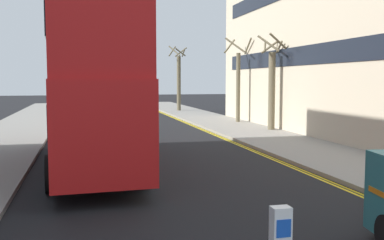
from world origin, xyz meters
name	(u,v)px	position (x,y,z in m)	size (l,w,h in m)	color
sidewalk_right	(296,146)	(6.50, 16.00, 0.07)	(4.00, 80.00, 0.14)	gray
kerb_line_outer	(270,157)	(4.40, 14.00, 0.00)	(0.10, 56.00, 0.01)	yellow
kerb_line_inner	(266,157)	(4.24, 14.00, 0.00)	(0.10, 56.00, 0.01)	yellow
double_decker_bus_away	(90,80)	(-2.48, 13.51, 3.03)	(3.14, 10.90, 5.64)	red
street_tree_mid	(272,85)	(7.91, 21.88, 2.72)	(2.09, 2.10, 5.60)	#6B6047
street_tree_far	(238,81)	(7.63, 26.93, 2.94)	(1.81, 2.07, 5.72)	#6B6047
street_tree_distant	(179,80)	(6.11, 39.30, 3.06)	(1.87, 1.98, 6.10)	#6B6047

